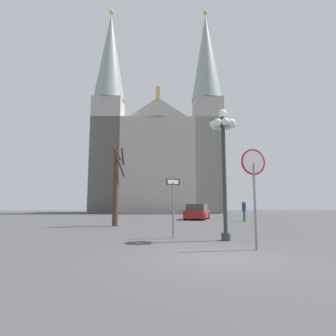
# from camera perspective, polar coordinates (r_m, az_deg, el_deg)

# --- Properties ---
(ground_plane) EXTENTS (120.00, 120.00, 0.00)m
(ground_plane) POSITION_cam_1_polar(r_m,az_deg,el_deg) (7.89, 10.64, -17.78)
(ground_plane) COLOR #424244
(cathedral) EXTENTS (22.06, 11.91, 35.66)m
(cathedral) POSITION_cam_1_polar(r_m,az_deg,el_deg) (48.05, -2.06, 4.27)
(cathedral) COLOR #ADA89E
(cathedral) RESTS_ON ground
(stop_sign) EXTENTS (0.85, 0.21, 3.24)m
(stop_sign) POSITION_cam_1_polar(r_m,az_deg,el_deg) (9.45, 17.26, -1.82)
(stop_sign) COLOR slate
(stop_sign) RESTS_ON ground
(one_way_arrow_sign) EXTENTS (0.60, 0.34, 2.52)m
(one_way_arrow_sign) POSITION_cam_1_polar(r_m,az_deg,el_deg) (11.97, 1.06, -6.68)
(one_way_arrow_sign) COLOR slate
(one_way_arrow_sign) RESTS_ON ground
(street_lamp) EXTENTS (1.10, 1.10, 5.39)m
(street_lamp) POSITION_cam_1_polar(r_m,az_deg,el_deg) (11.68, 11.37, 4.27)
(street_lamp) COLOR #2D3833
(street_lamp) RESTS_ON ground
(bare_tree) EXTENTS (1.02, 1.08, 5.55)m
(bare_tree) POSITION_cam_1_polar(r_m,az_deg,el_deg) (18.91, -10.63, -3.19)
(bare_tree) COLOR #473323
(bare_tree) RESTS_ON ground
(parked_car_near_red) EXTENTS (3.12, 4.58, 1.45)m
(parked_car_near_red) POSITION_cam_1_polar(r_m,az_deg,el_deg) (26.84, 6.03, -9.04)
(parked_car_near_red) COLOR maroon
(parked_car_near_red) RESTS_ON ground
(pedestrian_walking) EXTENTS (0.32, 0.32, 1.77)m
(pedestrian_walking) POSITION_cam_1_polar(r_m,az_deg,el_deg) (24.01, 15.39, -8.05)
(pedestrian_walking) COLOR #33663F
(pedestrian_walking) RESTS_ON ground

